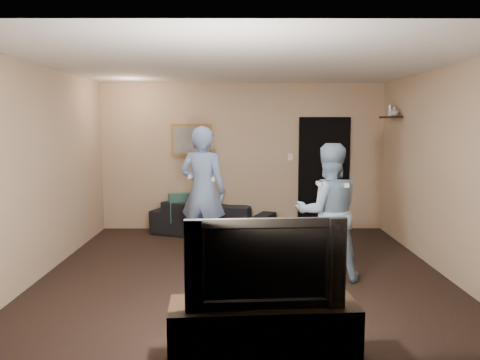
{
  "coord_description": "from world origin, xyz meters",
  "views": [
    {
      "loc": [
        -0.06,
        -5.8,
        1.89
      ],
      "look_at": [
        -0.05,
        0.3,
        1.15
      ],
      "focal_mm": 35.0,
      "sensor_mm": 36.0,
      "label": 1
    }
  ],
  "objects_px": {
    "sofa": "(213,218)",
    "wii_player_right": "(328,212)",
    "television": "(264,260)",
    "wii_player_left": "(203,191)",
    "tv_console": "(263,335)"
  },
  "relations": [
    {
      "from": "sofa",
      "to": "wii_player_right",
      "type": "height_order",
      "value": "wii_player_right"
    },
    {
      "from": "television",
      "to": "wii_player_left",
      "type": "xyz_separation_m",
      "value": [
        -0.71,
        3.16,
        0.07
      ]
    },
    {
      "from": "wii_player_left",
      "to": "sofa",
      "type": "bearing_deg",
      "value": 86.51
    },
    {
      "from": "sofa",
      "to": "television",
      "type": "distance_m",
      "value": 4.39
    },
    {
      "from": "wii_player_left",
      "to": "tv_console",
      "type": "bearing_deg",
      "value": -77.39
    },
    {
      "from": "wii_player_right",
      "to": "wii_player_left",
      "type": "bearing_deg",
      "value": 145.24
    },
    {
      "from": "tv_console",
      "to": "wii_player_right",
      "type": "bearing_deg",
      "value": 62.71
    },
    {
      "from": "wii_player_right",
      "to": "sofa",
      "type": "bearing_deg",
      "value": 124.0
    },
    {
      "from": "wii_player_left",
      "to": "wii_player_right",
      "type": "height_order",
      "value": "wii_player_left"
    },
    {
      "from": "sofa",
      "to": "tv_console",
      "type": "bearing_deg",
      "value": 120.37
    },
    {
      "from": "tv_console",
      "to": "wii_player_left",
      "type": "xyz_separation_m",
      "value": [
        -0.71,
        3.16,
        0.68
      ]
    },
    {
      "from": "sofa",
      "to": "wii_player_right",
      "type": "bearing_deg",
      "value": 145.97
    },
    {
      "from": "television",
      "to": "sofa",
      "type": "bearing_deg",
      "value": 94.37
    },
    {
      "from": "sofa",
      "to": "television",
      "type": "xyz_separation_m",
      "value": [
        0.64,
        -4.31,
        0.56
      ]
    },
    {
      "from": "sofa",
      "to": "television",
      "type": "height_order",
      "value": "television"
    }
  ]
}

